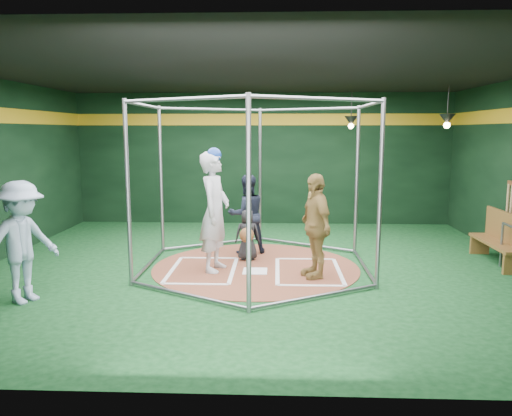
{
  "coord_description": "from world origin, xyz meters",
  "views": [
    {
      "loc": [
        0.37,
        -8.94,
        2.5
      ],
      "look_at": [
        0.0,
        0.1,
        1.1
      ],
      "focal_mm": 35.0,
      "sensor_mm": 36.0,
      "label": 1
    }
  ],
  "objects_px": {
    "batter_figure": "(215,211)",
    "umpire": "(247,214)",
    "dugout_bench": "(501,238)",
    "visitor_leopard": "(315,226)"
  },
  "relations": [
    {
      "from": "batter_figure",
      "to": "dugout_bench",
      "type": "distance_m",
      "value": 5.43
    },
    {
      "from": "dugout_bench",
      "to": "umpire",
      "type": "bearing_deg",
      "value": 173.09
    },
    {
      "from": "batter_figure",
      "to": "dugout_bench",
      "type": "xyz_separation_m",
      "value": [
        5.35,
        0.71,
        -0.59
      ]
    },
    {
      "from": "visitor_leopard",
      "to": "dugout_bench",
      "type": "height_order",
      "value": "visitor_leopard"
    },
    {
      "from": "umpire",
      "to": "dugout_bench",
      "type": "relative_size",
      "value": 0.95
    },
    {
      "from": "batter_figure",
      "to": "umpire",
      "type": "distance_m",
      "value": 1.42
    },
    {
      "from": "dugout_bench",
      "to": "batter_figure",
      "type": "bearing_deg",
      "value": -172.39
    },
    {
      "from": "batter_figure",
      "to": "umpire",
      "type": "bearing_deg",
      "value": 69.28
    },
    {
      "from": "umpire",
      "to": "visitor_leopard",
      "type": "bearing_deg",
      "value": 106.23
    },
    {
      "from": "batter_figure",
      "to": "umpire",
      "type": "relative_size",
      "value": 1.37
    }
  ]
}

